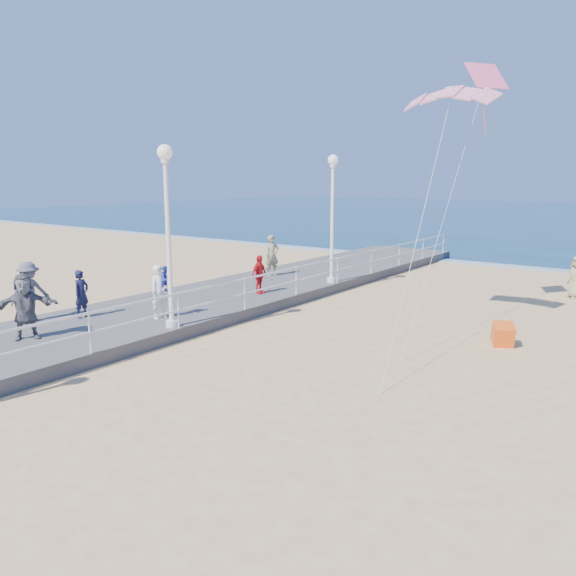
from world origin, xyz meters
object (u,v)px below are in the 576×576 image
Objects in this scene: spectator_2 at (29,292)px; spectator_3 at (259,274)px; lamp_post_mid at (168,218)px; lamp_post_far at (332,205)px; toddler_held at (166,279)px; spectator_0 at (82,294)px; woman_holding_toddler at (159,292)px; spectator_6 at (272,256)px; beach_walker_c at (576,277)px; box_kite at (503,337)px; spectator_5 at (25,306)px.

spectator_2 is 8.09m from spectator_3.
spectator_2 is at bearing -151.60° from lamp_post_mid.
toddler_held is at bearing -96.44° from lamp_post_far.
spectator_0 is (-3.17, -9.89, -2.50)m from lamp_post_far.
lamp_post_mid is 2.69m from woman_holding_toddler.
lamp_post_mid is 2.88× the size of spectator_6.
beach_walker_c is (9.59, 13.05, -0.81)m from toddler_held.
lamp_post_far reaches higher than box_kite.
lamp_post_far is (0.00, 9.00, 0.00)m from lamp_post_mid.
beach_walker_c is (11.69, 4.91, -0.47)m from spectator_6.
spectator_0 is at bearing 179.96° from box_kite.
spectator_0 is 0.83× the size of spectator_5.
lamp_post_mid reaches higher than spectator_2.
beach_walker_c is (11.82, 14.60, -0.31)m from spectator_0.
spectator_5 is 12.08m from spectator_6.
spectator_5 is at bearing -169.25° from box_kite.
woman_holding_toddler is 2.07× the size of toddler_held.
lamp_post_far is 8.63m from toddler_held.
spectator_2 is at bearing 135.63° from spectator_0.
spectator_5 is (0.91, -2.36, 0.16)m from spectator_0.
spectator_6 is at bearing 134.06° from box_kite.
woman_holding_toddler reaches higher than spectator_0.
lamp_post_far is 4.53m from spectator_3.
spectator_3 is at bearing 20.38° from spectator_5.
lamp_post_far is at bearing 126.93° from box_kite.
spectator_0 is 9.69m from spectator_6.
box_kite is (8.21, -3.84, -3.36)m from lamp_post_far.
box_kite is at bearing -25.08° from lamp_post_far.
lamp_post_far reaches higher than spectator_2.
lamp_post_far is 2.88× the size of spectator_6.
spectator_2 reaches higher than spectator_0.
spectator_6 is (0.93, 10.95, -0.01)m from spectator_2.
spectator_0 is at bearing -164.38° from lamp_post_mid.
spectator_2 is 3.12× the size of box_kite.
spectator_2 is at bearing -160.70° from spectator_6.
spectator_5 reaches higher than spectator_3.
lamp_post_mid is 10.26m from box_kite.
box_kite is (-0.43, -8.55, -0.55)m from beach_walker_c.
lamp_post_far reaches higher than spectator_0.
box_kite is at bearing -83.78° from spectator_6.
spectator_2 is at bearing 136.39° from toddler_held.
spectator_5 is 13.47m from box_kite.
box_kite is (10.48, 8.40, -1.02)m from spectator_5.
spectator_3 is 8.72m from spectator_5.
spectator_6 reaches higher than spectator_0.
spectator_5 is (-1.26, -8.62, 0.18)m from spectator_3.
spectator_2 is (-2.88, -2.66, 0.08)m from woman_holding_toddler.
spectator_0 is at bearing -156.60° from spectator_6.
spectator_6 is 11.88m from box_kite.
box_kite is at bearing -42.48° from beach_walker_c.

